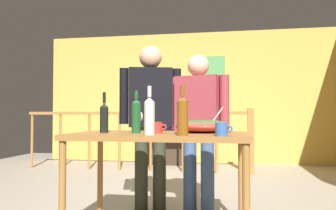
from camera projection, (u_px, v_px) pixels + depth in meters
ground_plane at (156, 200)px, 3.63m from camera, size 8.00×8.00×0.00m
back_wall at (188, 97)px, 6.70m from camera, size 5.86×0.10×2.61m
framed_picture at (210, 72)px, 6.57m from camera, size 0.58×0.03×0.62m
stair_railing at (165, 132)px, 5.52m from camera, size 3.93×0.10×1.05m
tv_console at (161, 150)px, 6.40m from camera, size 0.90×0.40×0.51m
flat_screen_tv at (161, 124)px, 6.39m from camera, size 0.62×0.12×0.45m
serving_table at (160, 144)px, 2.55m from camera, size 1.33×0.78×0.80m
salad_bowl at (203, 125)px, 2.63m from camera, size 0.43×0.43×0.22m
wine_glass at (138, 117)px, 2.64m from camera, size 0.09×0.09×0.17m
wine_bottle_green at (136, 115)px, 2.53m from camera, size 0.07×0.07×0.33m
wine_bottle_clear at (149, 115)px, 2.31m from camera, size 0.08×0.08×0.34m
wine_bottle_dark at (104, 117)px, 2.59m from camera, size 0.07×0.07×0.32m
wine_bottle_amber at (183, 115)px, 2.22m from camera, size 0.08×0.08×0.34m
mug_blue at (222, 129)px, 2.18m from camera, size 0.12×0.08×0.09m
mug_red at (157, 128)px, 2.50m from camera, size 0.12×0.08×0.09m
person_standing_left at (150, 112)px, 3.29m from camera, size 0.60×0.32×1.63m
person_standing_right at (198, 119)px, 3.20m from camera, size 0.59×0.32×1.53m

